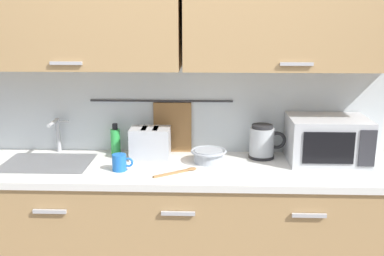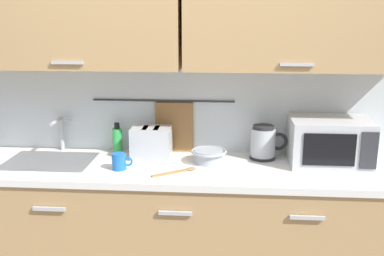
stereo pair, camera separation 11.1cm
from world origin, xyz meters
TOP-DOWN VIEW (x-y plane):
  - counter_unit at (-0.01, 0.30)m, footprint 2.53×0.64m
  - back_wall_assembly at (-0.00, 0.53)m, footprint 3.70×0.41m
  - sink_faucet at (-0.80, 0.53)m, footprint 0.09×0.17m
  - microwave at (0.86, 0.41)m, footprint 0.46×0.35m
  - electric_kettle at (0.49, 0.47)m, footprint 0.23×0.16m
  - dish_soap_bottle at (-0.43, 0.51)m, footprint 0.06×0.06m
  - mug_near_sink at (-0.34, 0.20)m, footprint 0.12×0.08m
  - mixing_bowl at (0.16, 0.37)m, footprint 0.21×0.21m
  - toaster at (-0.20, 0.44)m, footprint 0.26×0.17m
  - wooden_spoon at (0.00, 0.18)m, footprint 0.24×0.18m

SIDE VIEW (x-z plane):
  - counter_unit at x=-0.01m, z-range 0.01..0.91m
  - wooden_spoon at x=0.00m, z-range 0.90..0.91m
  - mixing_bowl at x=0.16m, z-range 0.91..0.98m
  - mug_near_sink at x=-0.34m, z-range 0.90..1.00m
  - dish_soap_bottle at x=-0.43m, z-range 0.89..1.08m
  - toaster at x=-0.20m, z-range 0.90..1.09m
  - electric_kettle at x=0.49m, z-range 0.90..1.11m
  - microwave at x=0.86m, z-range 0.90..1.17m
  - sink_faucet at x=-0.80m, z-range 0.93..1.15m
  - back_wall_assembly at x=0.00m, z-range 0.27..2.77m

